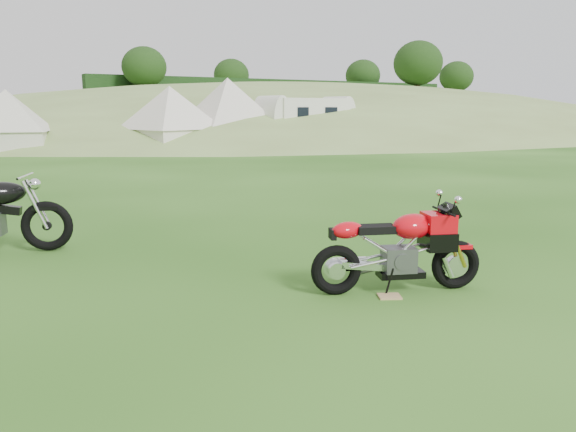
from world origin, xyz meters
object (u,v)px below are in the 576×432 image
sport_motorcycle (398,243)px  plywood_board (389,296)px  tent_left (8,121)px  caravan (305,121)px  tent_right (228,115)px  tent_mid (170,119)px

sport_motorcycle → plywood_board: 0.55m
tent_left → caravan: 13.30m
tent_left → tent_right: 9.43m
tent_left → tent_mid: 6.60m
tent_mid → sport_motorcycle: bearing=-120.7°
sport_motorcycle → caravan: (11.52, 19.42, 0.66)m
plywood_board → tent_right: 21.99m
plywood_board → tent_right: tent_right is taller
plywood_board → tent_left: 22.17m
tent_left → sport_motorcycle: bearing=-69.9°
sport_motorcycle → tent_mid: size_ratio=0.55×
tent_left → tent_right: size_ratio=0.88×
tent_right → sport_motorcycle: bearing=-115.2°
tent_mid → tent_right: bearing=-6.5°
tent_mid → tent_left: bearing=143.0°
tent_mid → caravan: (6.83, -0.34, -0.18)m
caravan → tent_right: bearing=161.8°
tent_left → tent_right: tent_right is taller
sport_motorcycle → caravan: bearing=81.7°
tent_left → caravan: (13.05, -2.56, -0.13)m
tent_right → caravan: (3.77, -0.93, -0.31)m
tent_right → tent_left: bearing=165.6°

